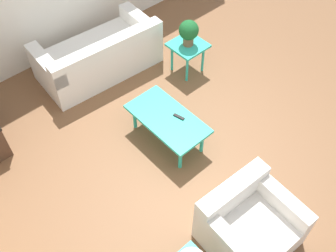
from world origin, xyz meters
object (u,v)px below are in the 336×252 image
Objects in this scene: potted_plant at (189,31)px; sofa at (100,56)px; side_table_plant at (188,49)px; coffee_table at (167,120)px; armchair at (248,225)px.

sofa is at bearing 48.36° from potted_plant.
sofa is 4.69× the size of potted_plant.
sofa is 1.41m from side_table_plant.
coffee_table is 2.73× the size of potted_plant.
potted_plant is at bearing -54.61° from coffee_table.
armchair is 2.38× the size of potted_plant.
coffee_table is at bearing 89.12° from sofa.
coffee_table is at bearing 82.91° from armchair.
potted_plant is at bearing 62.66° from armchair.
side_table_plant is at bearing 142.34° from sofa.
armchair is 0.87× the size of coffee_table.
coffee_table is (-1.79, 0.15, 0.10)m from sofa.
potted_plant is at bearing 142.34° from sofa.
sofa is 1.48m from potted_plant.
side_table_plant reaches higher than coffee_table.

